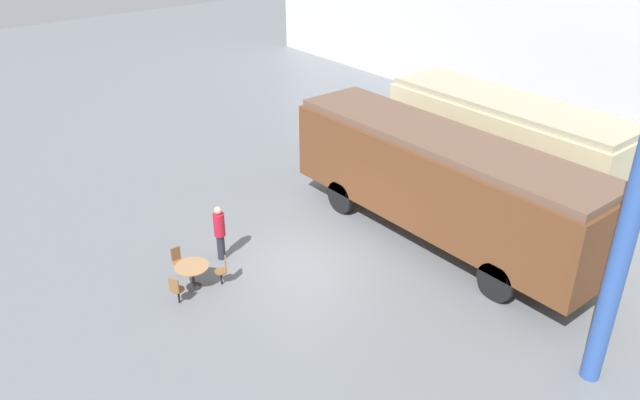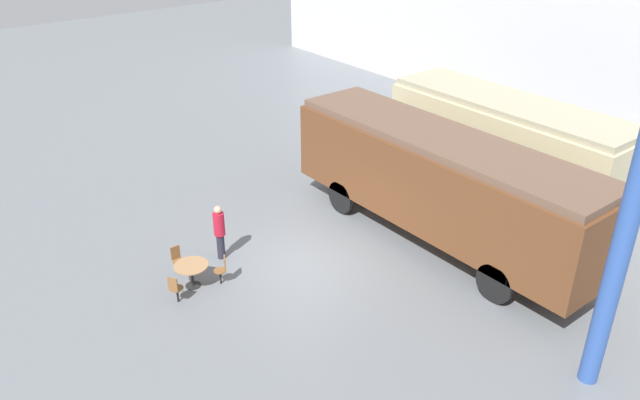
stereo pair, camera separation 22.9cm
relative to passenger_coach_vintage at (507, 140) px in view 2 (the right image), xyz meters
name	(u,v)px [view 2 (the right image)]	position (x,y,z in m)	size (l,w,h in m)	color
ground_plane	(305,262)	(-0.68, -8.52, -2.07)	(80.00, 80.00, 0.00)	slate
backdrop_wall	(609,39)	(-0.68, 7.07, 2.43)	(44.00, 0.15, 9.00)	silver
passenger_coach_vintage	(507,140)	(0.00, 0.00, 0.00)	(8.98, 2.69, 3.52)	beige
passenger_coach_wooden	(440,179)	(0.80, -4.38, 0.05)	(10.81, 2.65, 3.53)	brown
cafe_table_near	(191,269)	(-1.69, -11.75, -1.49)	(0.97, 0.97, 0.70)	black
cafe_chair_0	(175,288)	(-1.24, -12.48, -1.56)	(0.39, 0.40, 0.87)	black
cafe_chair_1	(222,268)	(-1.27, -11.00, -1.56)	(0.39, 0.40, 0.87)	black
cafe_chair_2	(177,258)	(-2.54, -11.76, -1.56)	(0.36, 0.36, 0.87)	black
visitor_person	(219,230)	(-2.47, -10.35, -1.09)	(0.34, 0.34, 1.78)	#262633
support_pillar	(626,230)	(7.32, -6.30, 1.93)	(0.44, 0.44, 8.00)	#2D519E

